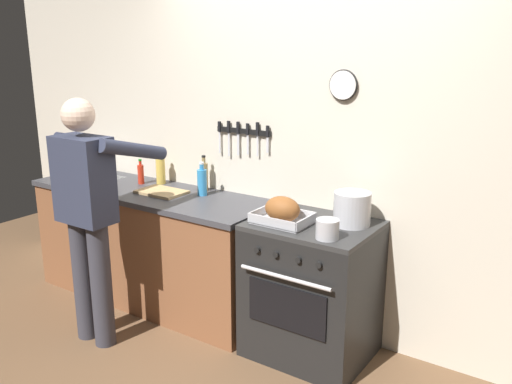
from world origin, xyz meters
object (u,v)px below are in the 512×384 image
object	(u,v)px
roasting_pan	(282,211)
saucepan	(327,229)
person_cook	(89,207)
bottle_cooking_oil	(161,170)
stove	(312,289)
bottle_vinegar	(204,176)
stock_pot	(352,209)
cutting_board	(162,192)
bottle_hot_sauce	(141,174)
bottle_dish_soap	(202,182)

from	to	relation	value
roasting_pan	saucepan	distance (m)	0.37
person_cook	bottle_cooking_oil	bearing A→B (deg)	24.68
stove	bottle_vinegar	size ratio (longest dim) A/B	3.30
stock_pot	stove	bearing A→B (deg)	-153.89
cutting_board	bottle_vinegar	distance (m)	0.34
person_cook	bottle_vinegar	size ratio (longest dim) A/B	6.09
roasting_pan	bottle_hot_sauce	bearing A→B (deg)	171.62
person_cook	saucepan	world-z (taller)	person_cook
person_cook	saucepan	size ratio (longest dim) A/B	12.27
stove	bottle_dish_soap	xyz separation A→B (m)	(-0.99, 0.11, 0.55)
cutting_board	stove	bearing A→B (deg)	0.55
bottle_dish_soap	bottle_hot_sauce	xyz separation A→B (m)	(-0.62, -0.01, -0.02)
bottle_vinegar	bottle_cooking_oil	bearing A→B (deg)	-176.26
saucepan	cutting_board	size ratio (longest dim) A/B	0.38
saucepan	bottle_cooking_oil	size ratio (longest dim) A/B	0.52
bottle_vinegar	person_cook	bearing A→B (deg)	-104.81
roasting_pan	cutting_board	world-z (taller)	roasting_pan
bottle_dish_soap	person_cook	bearing A→B (deg)	-111.46
bottle_dish_soap	bottle_cooking_oil	xyz separation A→B (m)	(-0.49, 0.08, 0.00)
person_cook	stock_pot	bearing A→B (deg)	-50.33
bottle_cooking_oil	person_cook	bearing A→B (deg)	-77.88
roasting_pan	saucepan	bearing A→B (deg)	-14.93
saucepan	bottle_hot_sauce	bearing A→B (deg)	170.30
stove	saucepan	world-z (taller)	saucepan
stove	stock_pot	bearing A→B (deg)	26.11
bottle_hot_sauce	roasting_pan	bearing A→B (deg)	-8.38
bottle_vinegar	bottle_hot_sauce	world-z (taller)	bottle_vinegar
saucepan	cutting_board	distance (m)	1.49
person_cook	bottle_vinegar	world-z (taller)	person_cook
stove	bottle_vinegar	distance (m)	1.22
cutting_board	bottle_dish_soap	distance (m)	0.33
stock_pot	cutting_board	size ratio (longest dim) A/B	0.63
saucepan	bottle_cooking_oil	xyz separation A→B (m)	(-1.68, 0.40, 0.05)
stock_pot	bottle_hot_sauce	world-z (taller)	stock_pot
person_cook	bottle_vinegar	bearing A→B (deg)	-2.25
cutting_board	roasting_pan	bearing A→B (deg)	-4.84
cutting_board	bottle_hot_sauce	bearing A→B (deg)	160.40
stove	stock_pot	world-z (taller)	stock_pot
saucepan	bottle_vinegar	size ratio (longest dim) A/B	0.50
person_cook	roasting_pan	world-z (taller)	person_cook
stove	stock_pot	xyz separation A→B (m)	(0.21, 0.10, 0.55)
roasting_pan	bottle_vinegar	xyz separation A→B (m)	(-0.90, 0.33, 0.04)
cutting_board	bottle_cooking_oil	distance (m)	0.31
roasting_pan	bottle_vinegar	distance (m)	0.96
bottle_hot_sauce	stock_pot	bearing A→B (deg)	-0.15
stock_pot	bottle_hot_sauce	bearing A→B (deg)	179.85
bottle_vinegar	stock_pot	bearing A→B (deg)	-5.58
person_cook	bottle_hot_sauce	distance (m)	0.84
stock_pot	saucepan	bearing A→B (deg)	-92.25
bottle_cooking_oil	bottle_hot_sauce	world-z (taller)	bottle_cooking_oil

